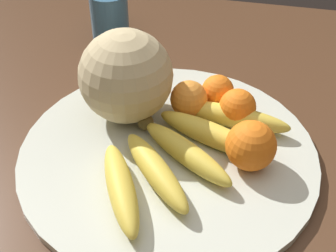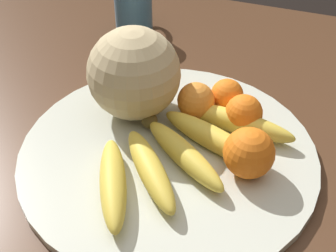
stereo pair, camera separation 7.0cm
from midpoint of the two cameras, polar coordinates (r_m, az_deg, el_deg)
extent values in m
cube|color=#4C301E|center=(0.78, -2.76, -2.97)|extent=(1.28, 1.10, 0.04)
cube|color=#4C301E|center=(1.55, -18.10, 1.15)|extent=(0.07, 0.07, 0.74)
cylinder|color=beige|center=(0.74, -2.72, -3.51)|extent=(0.47, 0.47, 0.01)
torus|color=navy|center=(0.74, -2.72, -3.45)|extent=(0.47, 0.47, 0.01)
sphere|color=#C6B284|center=(0.76, -7.81, 5.94)|extent=(0.15, 0.15, 0.15)
sphere|color=brown|center=(0.76, -5.43, 0.26)|extent=(0.03, 0.03, 0.03)
ellipsoid|color=gold|center=(0.66, -8.82, -7.62)|extent=(0.11, 0.17, 0.04)
ellipsoid|color=gold|center=(0.67, -4.45, -5.63)|extent=(0.14, 0.16, 0.04)
ellipsoid|color=gold|center=(0.70, -0.57, -3.44)|extent=(0.17, 0.13, 0.04)
ellipsoid|color=gold|center=(0.73, 2.70, -1.18)|extent=(0.19, 0.10, 0.04)
ellipsoid|color=gold|center=(0.77, 5.31, 1.04)|extent=(0.19, 0.06, 0.04)
sphere|color=orange|center=(0.77, 5.92, 2.21)|extent=(0.06, 0.06, 0.06)
sphere|color=orange|center=(0.78, 0.01, 3.22)|extent=(0.06, 0.06, 0.06)
sphere|color=orange|center=(0.69, 7.24, -2.52)|extent=(0.08, 0.08, 0.08)
sphere|color=orange|center=(0.81, 3.62, 4.20)|extent=(0.06, 0.06, 0.06)
cylinder|color=#386689|center=(1.04, -9.11, 13.04)|extent=(0.08, 0.08, 0.10)
torus|color=#386689|center=(1.07, -8.31, 14.37)|extent=(0.01, 0.07, 0.07)
camera|label=1|loc=(0.03, -92.86, -2.42)|focal=50.00mm
camera|label=2|loc=(0.03, 87.14, 2.42)|focal=50.00mm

